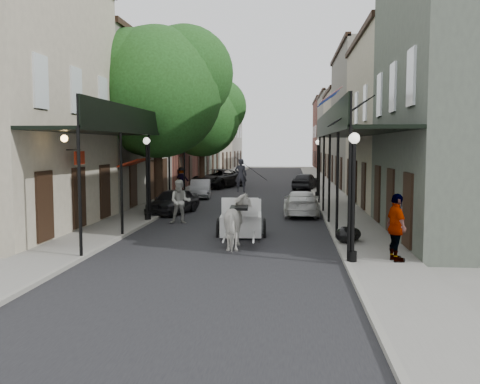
% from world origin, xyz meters
% --- Properties ---
extents(ground, '(140.00, 140.00, 0.00)m').
position_xyz_m(ground, '(0.00, 0.00, 0.00)').
color(ground, gray).
rests_on(ground, ground).
extents(road, '(8.00, 90.00, 0.01)m').
position_xyz_m(road, '(0.00, 20.00, 0.01)').
color(road, black).
rests_on(road, ground).
extents(sidewalk_left, '(2.20, 90.00, 0.12)m').
position_xyz_m(sidewalk_left, '(-5.00, 20.00, 0.06)').
color(sidewalk_left, gray).
rests_on(sidewalk_left, ground).
extents(sidewalk_right, '(2.20, 90.00, 0.12)m').
position_xyz_m(sidewalk_right, '(5.00, 20.00, 0.06)').
color(sidewalk_right, gray).
rests_on(sidewalk_right, ground).
extents(building_row_left, '(5.00, 80.00, 10.50)m').
position_xyz_m(building_row_left, '(-8.60, 30.00, 5.25)').
color(building_row_left, '#BEB298').
rests_on(building_row_left, ground).
extents(building_row_right, '(5.00, 80.00, 10.50)m').
position_xyz_m(building_row_right, '(8.60, 30.00, 5.25)').
color(building_row_right, slate).
rests_on(building_row_right, ground).
extents(gallery_left, '(2.20, 18.05, 4.88)m').
position_xyz_m(gallery_left, '(-4.79, 6.98, 4.05)').
color(gallery_left, black).
rests_on(gallery_left, sidewalk_left).
extents(gallery_right, '(2.20, 18.05, 4.88)m').
position_xyz_m(gallery_right, '(4.79, 6.98, 4.05)').
color(gallery_right, black).
rests_on(gallery_right, sidewalk_right).
extents(tree_near, '(7.31, 6.80, 9.63)m').
position_xyz_m(tree_near, '(-4.20, 10.18, 6.49)').
color(tree_near, '#382619').
rests_on(tree_near, sidewalk_left).
extents(tree_far, '(6.45, 6.00, 8.61)m').
position_xyz_m(tree_far, '(-4.25, 24.18, 5.84)').
color(tree_far, '#382619').
rests_on(tree_far, sidewalk_left).
extents(lamppost_right_near, '(0.32, 0.32, 3.71)m').
position_xyz_m(lamppost_right_near, '(4.10, -2.00, 2.05)').
color(lamppost_right_near, black).
rests_on(lamppost_right_near, sidewalk_right).
extents(lamppost_left, '(0.32, 0.32, 3.71)m').
position_xyz_m(lamppost_left, '(-4.10, 6.00, 2.05)').
color(lamppost_left, black).
rests_on(lamppost_left, sidewalk_left).
extents(lamppost_right_far, '(0.32, 0.32, 3.71)m').
position_xyz_m(lamppost_right_far, '(4.10, 18.00, 2.05)').
color(lamppost_right_far, black).
rests_on(lamppost_right_far, sidewalk_right).
extents(horse, '(1.10, 2.18, 1.80)m').
position_xyz_m(horse, '(0.59, 0.31, 0.90)').
color(horse, silver).
rests_on(horse, ground).
extents(carriage, '(1.97, 2.74, 3.01)m').
position_xyz_m(carriage, '(0.43, 3.11, 1.17)').
color(carriage, black).
rests_on(carriage, ground).
extents(pedestrian_walking, '(1.04, 0.86, 1.95)m').
position_xyz_m(pedestrian_walking, '(-2.55, 5.75, 0.98)').
color(pedestrian_walking, '#ACACA2').
rests_on(pedestrian_walking, ground).
extents(pedestrian_sidewalk_left, '(1.18, 0.77, 1.72)m').
position_xyz_m(pedestrian_sidewalk_left, '(-5.80, 21.87, 0.98)').
color(pedestrian_sidewalk_left, gray).
rests_on(pedestrian_sidewalk_left, sidewalk_left).
extents(pedestrian_sidewalk_right, '(0.71, 1.23, 1.97)m').
position_xyz_m(pedestrian_sidewalk_right, '(5.36, -1.86, 1.11)').
color(pedestrian_sidewalk_right, gray).
rests_on(pedestrian_sidewalk_right, sidewalk_right).
extents(car_left_near, '(2.42, 4.04, 1.29)m').
position_xyz_m(car_left_near, '(-3.60, 9.00, 0.64)').
color(car_left_near, black).
rests_on(car_left_near, ground).
extents(car_left_mid, '(1.73, 3.79, 1.21)m').
position_xyz_m(car_left_mid, '(-3.60, 17.30, 0.60)').
color(car_left_mid, gray).
rests_on(car_left_mid, ground).
extents(car_left_far, '(4.43, 6.10, 1.54)m').
position_xyz_m(car_left_far, '(-3.60, 25.66, 0.77)').
color(car_left_far, black).
rests_on(car_left_far, ground).
extents(car_right_near, '(1.73, 4.24, 1.23)m').
position_xyz_m(car_right_near, '(2.86, 9.00, 0.62)').
color(car_right_near, silver).
rests_on(car_right_near, ground).
extents(car_right_far, '(2.48, 4.19, 1.34)m').
position_xyz_m(car_right_far, '(3.52, 24.75, 0.67)').
color(car_right_far, black).
rests_on(car_right_far, ground).
extents(trash_bags, '(0.93, 1.08, 0.57)m').
position_xyz_m(trash_bags, '(4.32, 1.11, 0.39)').
color(trash_bags, black).
rests_on(trash_bags, sidewalk_right).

